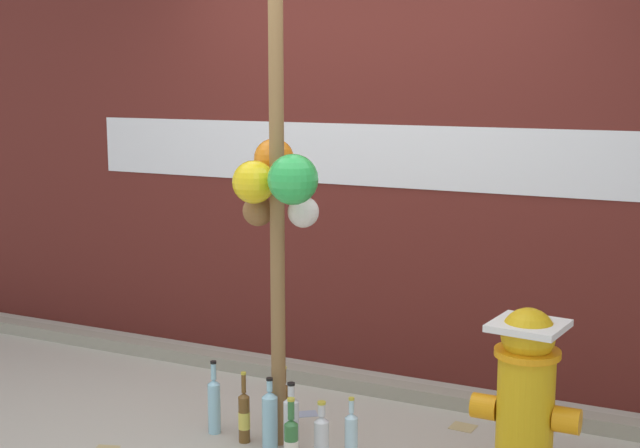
{
  "coord_description": "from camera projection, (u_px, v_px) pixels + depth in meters",
  "views": [
    {
      "loc": [
        2.05,
        -3.41,
        1.81
      ],
      "look_at": [
        0.26,
        0.23,
        1.13
      ],
      "focal_mm": 49.55,
      "sensor_mm": 36.0,
      "label": 1
    }
  ],
  "objects": [
    {
      "name": "building_wall",
      "position": [
        376.0,
        117.0,
        5.31
      ],
      "size": [
        10.0,
        0.21,
        3.13
      ],
      "color": "#561E19",
      "rests_on": "ground_plane"
    },
    {
      "name": "curb_strip",
      "position": [
        344.0,
        382.0,
        5.16
      ],
      "size": [
        8.0,
        0.12,
        0.08
      ],
      "primitive_type": "cube",
      "color": "gray",
      "rests_on": "ground_plane"
    },
    {
      "name": "memorial_post",
      "position": [
        277.0,
        112.0,
        4.1
      ],
      "size": [
        0.53,
        0.45,
        2.98
      ],
      "color": "olive",
      "rests_on": "ground_plane"
    },
    {
      "name": "fire_hydrant",
      "position": [
        526.0,
        393.0,
        3.91
      ],
      "size": [
        0.48,
        0.34,
        0.81
      ],
      "color": "gold",
      "rests_on": "ground_plane"
    },
    {
      "name": "bottle_0",
      "position": [
        322.0,
        438.0,
        4.13
      ],
      "size": [
        0.07,
        0.07,
        0.31
      ],
      "color": "silver",
      "rests_on": "ground_plane"
    },
    {
      "name": "bottle_1",
      "position": [
        351.0,
        436.0,
        4.16
      ],
      "size": [
        0.06,
        0.06,
        0.32
      ],
      "color": "#B2DBEA",
      "rests_on": "ground_plane"
    },
    {
      "name": "bottle_2",
      "position": [
        291.0,
        426.0,
        4.18
      ],
      "size": [
        0.07,
        0.07,
        0.38
      ],
      "color": "silver",
      "rests_on": "ground_plane"
    },
    {
      "name": "bottle_3",
      "position": [
        291.0,
        442.0,
        4.08
      ],
      "size": [
        0.07,
        0.07,
        0.35
      ],
      "color": "#337038",
      "rests_on": "ground_plane"
    },
    {
      "name": "bottle_4",
      "position": [
        244.0,
        416.0,
        4.39
      ],
      "size": [
        0.06,
        0.06,
        0.36
      ],
      "color": "brown",
      "rests_on": "ground_plane"
    },
    {
      "name": "bottle_5",
      "position": [
        214.0,
        404.0,
        4.5
      ],
      "size": [
        0.06,
        0.06,
        0.38
      ],
      "color": "#93CCE0",
      "rests_on": "ground_plane"
    },
    {
      "name": "bottle_6",
      "position": [
        270.0,
        419.0,
        4.3
      ],
      "size": [
        0.08,
        0.08,
        0.36
      ],
      "color": "#93CCE0",
      "rests_on": "ground_plane"
    },
    {
      "name": "bottle_7",
      "position": [
        283.0,
        404.0,
        4.56
      ],
      "size": [
        0.07,
        0.07,
        0.33
      ],
      "color": "brown",
      "rests_on": "ground_plane"
    },
    {
      "name": "litter_0",
      "position": [
        463.0,
        427.0,
        4.59
      ],
      "size": [
        0.13,
        0.12,
        0.01
      ],
      "primitive_type": "cube",
      "rotation": [
        0.0,
        0.0,
        3.08
      ],
      "color": "tan",
      "rests_on": "ground_plane"
    },
    {
      "name": "litter_3",
      "position": [
        303.0,
        414.0,
        4.77
      ],
      "size": [
        0.17,
        0.16,
        0.01
      ],
      "primitive_type": "cube",
      "rotation": [
        0.0,
        0.0,
        0.64
      ],
      "color": "#8C99B2",
      "rests_on": "ground_plane"
    }
  ]
}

